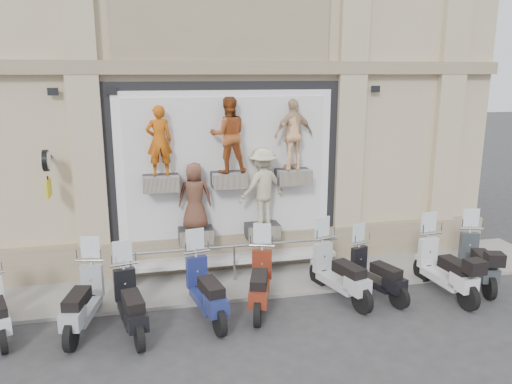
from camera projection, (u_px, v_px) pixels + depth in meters
ground at (253, 324)px, 9.64m from camera, size 90.00×90.00×0.00m
sidewalk at (234, 280)px, 11.62m from camera, size 16.00×2.20×0.08m
building at (202, 29)px, 14.87m from camera, size 14.00×8.60×12.00m
shop_vitrine at (233, 175)px, 11.71m from camera, size 5.60×1.03×4.30m
guard_rail at (234, 264)px, 11.43m from camera, size 5.06×0.10×0.93m
clock_sign_bracket at (47, 167)px, 10.47m from camera, size 0.10×0.80×1.02m
scooter_c at (82, 290)px, 9.26m from camera, size 0.99×2.09×1.63m
scooter_d at (130, 292)px, 9.18m from camera, size 0.94×2.04×1.60m
scooter_e at (206, 279)px, 9.71m from camera, size 0.97×2.12×1.66m
scooter_f at (260, 272)px, 10.10m from camera, size 1.15×2.09×1.63m
scooter_g at (340, 263)px, 10.54m from camera, size 1.13×2.13×1.66m
scooter_h at (377, 264)px, 10.68m from camera, size 1.10×1.91×1.49m
scooter_i at (446, 258)px, 10.74m from camera, size 0.78×2.13×1.69m
scooter_j at (479, 251)px, 11.25m from camera, size 1.12×2.09×1.63m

